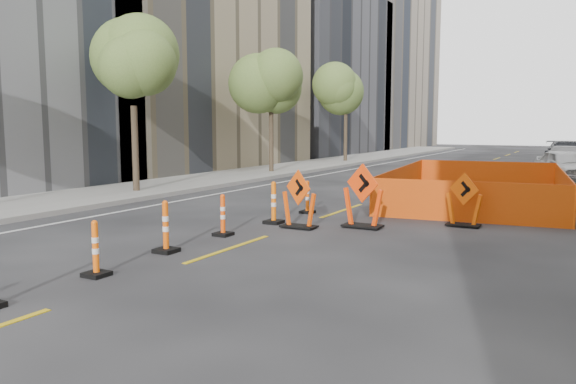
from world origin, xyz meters
The scene contains 19 objects.
ground_plane centered at (0.00, 0.00, 0.00)m, with size 140.00×140.00×0.00m, color black.
sidewalk_left centered at (-9.00, 12.00, 0.07)m, with size 4.00×90.00×0.15m, color gray.
bld_left_d centered at (-17.00, 39.20, 7.00)m, with size 12.00×16.00×14.00m, color #4C4C51.
bld_left_e centered at (-17.00, 55.60, 10.00)m, with size 12.00×20.00×20.00m, color gray.
tree_l_b centered at (-8.40, 10.00, 4.53)m, with size 2.80×2.80×5.95m.
tree_l_c centered at (-8.40, 20.00, 4.53)m, with size 2.80×2.80×5.95m.
tree_l_d centered at (-8.40, 30.00, 4.53)m, with size 2.80×2.80×5.95m.
channelizer_3 centered at (-0.78, 1.09, 0.49)m, with size 0.39×0.39×0.99m, color #FF600A, non-canonical shape.
channelizer_4 centered at (-0.95, 3.09, 0.54)m, with size 0.43×0.43×1.08m, color #EC5709, non-canonical shape.
channelizer_5 centered at (-0.94, 5.08, 0.50)m, with size 0.39×0.39×0.99m, color #FA4C0A, non-canonical shape.
channelizer_6 centered at (-0.72, 7.07, 0.56)m, with size 0.44×0.44×1.13m, color orange, non-canonical shape.
channelizer_7 centered at (-0.72, 9.07, 0.49)m, with size 0.38×0.38×0.97m, color #DD4E09, non-canonical shape.
chevron_sign_left centered at (0.17, 6.82, 0.74)m, with size 0.99×0.59×1.49m, color #F64D0A, non-canonical shape.
chevron_sign_center centered at (1.57, 7.64, 0.82)m, with size 1.09×0.66×1.64m, color #FF400A, non-canonical shape.
chevron_sign_right centered at (3.78, 9.05, 0.70)m, with size 0.93×0.56×1.40m, color #D84D09, non-canonical shape.
safety_fence centered at (3.22, 14.12, 0.55)m, with size 5.21×8.88×1.11m, color orange, non-canonical shape.
parked_car_near centered at (5.51, 22.75, 0.75)m, with size 1.77×4.39×1.50m, color silver.
parked_car_mid centered at (5.37, 27.75, 0.73)m, with size 1.54×4.41×1.45m, color gray.
parked_car_far centered at (5.04, 33.56, 0.79)m, with size 2.23×5.48×1.59m, color black.
Camera 1 is at (6.69, -5.60, 2.61)m, focal length 35.00 mm.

